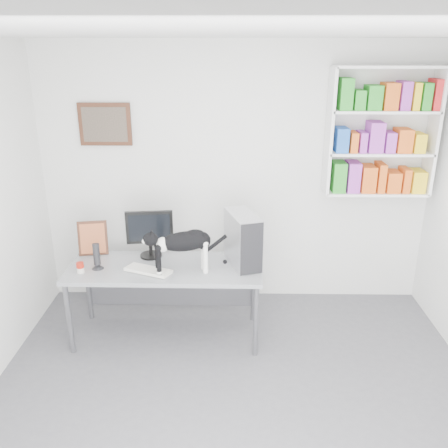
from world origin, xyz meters
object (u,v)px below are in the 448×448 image
Objects in this scene: cat at (183,252)px; keyboard at (148,270)px; speaker at (97,256)px; soup_can at (80,268)px; monitor at (150,234)px; desk at (166,301)px; leaning_print at (93,237)px; bookshelf at (381,132)px; pc_tower at (243,239)px.

keyboard is at bearing 159.90° from cat.
speaker reaches higher than soup_can.
soup_can is (-0.57, -0.36, -0.19)m from monitor.
desk is 5.13× the size of leaning_print.
desk is at bearing -8.30° from speaker.
desk is 0.42m from keyboard.
bookshelf is 2.62m from desk.
leaning_print reaches higher than speaker.
keyboard is 4.29× the size of soup_can.
bookshelf is 2.55× the size of pc_tower.
pc_tower reaches higher than leaning_print.
speaker is at bearing -164.76° from keyboard.
leaning_print is at bearing 168.25° from monitor.
desk is (-2.05, -0.68, -1.48)m from bookshelf.
leaning_print reaches higher than soup_can.
desk is at bearing 63.96° from keyboard.
monitor is at bearing -168.10° from bookshelf.
bookshelf is 2.42m from monitor.
desk is 0.85m from soup_can.
pc_tower reaches higher than soup_can.
soup_can is at bearing -168.33° from desk.
bookshelf is 2.96m from leaning_print.
bookshelf is at bearing 42.56° from keyboard.
speaker reaches higher than keyboard.
bookshelf reaches higher than monitor.
leaning_print is at bearing -171.40° from bookshelf.
bookshelf is at bearing 4.93° from monitor.
speaker is (-1.31, -0.13, -0.12)m from pc_tower.
soup_can is (-1.44, -0.22, -0.19)m from pc_tower.
monitor is (-2.21, -0.47, -0.88)m from bookshelf.
pc_tower is 0.73× the size of cat.
bookshelf reaches higher than desk.
pc_tower is 1.33m from speaker.
soup_can is at bearing -101.64° from leaning_print.
leaning_print is 3.51× the size of soup_can.
pc_tower is at bearing 8.62° from soup_can.
desk is 0.62m from cat.
leaning_print is at bearing 169.50° from keyboard.
cat reaches higher than desk.
pc_tower is at bearing 35.08° from keyboard.
leaning_print is (-0.59, 0.38, 0.16)m from keyboard.
monitor is 0.53m from speaker.
monitor is at bearing 118.48° from cat.
keyboard is 0.49m from speaker.
desk is 3.62× the size of pc_tower.
monitor reaches higher than leaning_print.
pc_tower reaches higher than desk.
bookshelf is 1.86× the size of cat.
speaker is 0.35m from leaning_print.
monitor is at bearing 18.30° from speaker.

